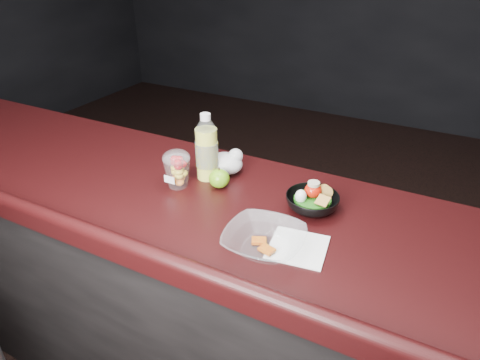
% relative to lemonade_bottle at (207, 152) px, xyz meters
% --- Properties ---
extents(counter, '(4.06, 0.71, 1.02)m').
position_rel_lemonade_bottle_xyz_m(counter, '(0.14, -0.12, -0.61)').
color(counter, black).
rests_on(counter, ground).
extents(lemonade_bottle, '(0.08, 0.08, 0.25)m').
position_rel_lemonade_bottle_xyz_m(lemonade_bottle, '(0.00, 0.00, 0.00)').
color(lemonade_bottle, yellow).
rests_on(lemonade_bottle, counter).
extents(fruit_cup, '(0.10, 0.10, 0.14)m').
position_rel_lemonade_bottle_xyz_m(fruit_cup, '(-0.06, -0.10, -0.03)').
color(fruit_cup, white).
rests_on(fruit_cup, counter).
extents(green_apple, '(0.07, 0.07, 0.08)m').
position_rel_lemonade_bottle_xyz_m(green_apple, '(0.07, -0.04, -0.07)').
color(green_apple, '#508D10').
rests_on(green_apple, counter).
extents(plastic_bag, '(0.13, 0.11, 0.10)m').
position_rel_lemonade_bottle_xyz_m(plastic_bag, '(0.05, 0.07, -0.06)').
color(plastic_bag, silver).
rests_on(plastic_bag, counter).
extents(snack_bowl, '(0.19, 0.19, 0.09)m').
position_rel_lemonade_bottle_xyz_m(snack_bowl, '(0.41, -0.03, -0.07)').
color(snack_bowl, black).
rests_on(snack_bowl, counter).
extents(takeout_bowl, '(0.24, 0.24, 0.06)m').
position_rel_lemonade_bottle_xyz_m(takeout_bowl, '(0.36, -0.29, -0.08)').
color(takeout_bowl, silver).
rests_on(takeout_bowl, counter).
extents(paper_napkin, '(0.18, 0.18, 0.00)m').
position_rel_lemonade_bottle_xyz_m(paper_napkin, '(0.45, -0.24, -0.10)').
color(paper_napkin, white).
rests_on(paper_napkin, counter).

